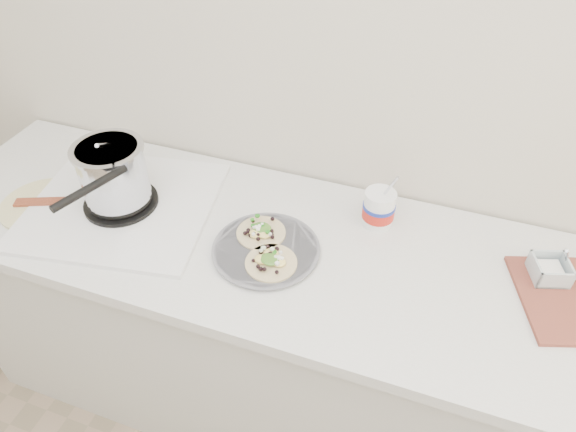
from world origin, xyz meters
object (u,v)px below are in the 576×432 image
(stove, at_px, (117,185))
(tub, at_px, (380,206))
(bacon_plate, at_px, (43,204))
(taco_plate, at_px, (266,247))

(stove, bearing_deg, tub, 4.79)
(stove, xyz_separation_m, bacon_plate, (-0.24, -0.08, -0.08))
(taco_plate, relative_size, tub, 1.43)
(stove, relative_size, taco_plate, 2.06)
(stove, height_order, bacon_plate, stove)
(bacon_plate, bearing_deg, taco_plate, 3.72)
(tub, bearing_deg, taco_plate, -140.32)
(taco_plate, bearing_deg, tub, 39.68)
(stove, bearing_deg, bacon_plate, -171.29)
(taco_plate, height_order, tub, tub)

